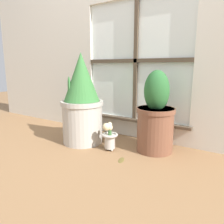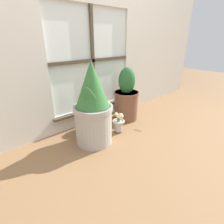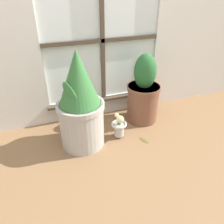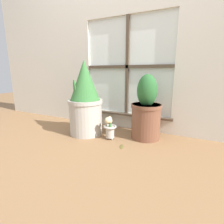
% 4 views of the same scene
% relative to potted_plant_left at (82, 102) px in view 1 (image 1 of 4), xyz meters
% --- Properties ---
extents(ground_plane, '(10.00, 10.00, 0.00)m').
position_rel_potted_plant_left_xyz_m(ground_plane, '(0.32, -0.18, -0.39)').
color(ground_plane, olive).
extents(wall_with_window, '(4.40, 0.10, 2.50)m').
position_rel_potted_plant_left_xyz_m(wall_with_window, '(0.32, 0.43, 0.89)').
color(wall_with_window, silver).
rests_on(wall_with_window, ground_plane).
extents(potted_plant_left, '(0.39, 0.39, 0.83)m').
position_rel_potted_plant_left_xyz_m(potted_plant_left, '(0.00, 0.00, 0.00)').
color(potted_plant_left, '#B7B2A8').
rests_on(potted_plant_left, ground_plane).
extents(potted_plant_right, '(0.32, 0.32, 0.68)m').
position_rel_potted_plant_left_xyz_m(potted_plant_right, '(0.65, 0.17, -0.10)').
color(potted_plant_right, brown).
rests_on(potted_plant_right, ground_plane).
extents(flower_vase, '(0.14, 0.14, 0.25)m').
position_rel_potted_plant_left_xyz_m(flower_vase, '(0.33, -0.03, -0.27)').
color(flower_vase, '#BCB7AD').
rests_on(flower_vase, ground_plane).
extents(fallen_leaf, '(0.08, 0.12, 0.01)m').
position_rel_potted_plant_left_xyz_m(fallen_leaf, '(0.52, -0.15, -0.38)').
color(fallen_leaf, brown).
rests_on(fallen_leaf, ground_plane).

